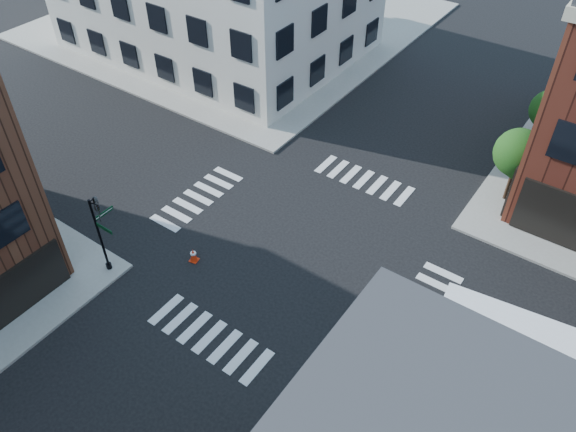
% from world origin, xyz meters
% --- Properties ---
extents(ground, '(120.00, 120.00, 0.00)m').
position_xyz_m(ground, '(0.00, 0.00, 0.00)').
color(ground, black).
rests_on(ground, ground).
extents(sidewalk_nw, '(30.00, 30.00, 0.15)m').
position_xyz_m(sidewalk_nw, '(-21.00, 21.00, 0.07)').
color(sidewalk_nw, gray).
rests_on(sidewalk_nw, ground).
extents(tree_near, '(2.69, 2.69, 4.49)m').
position_xyz_m(tree_near, '(7.56, 9.98, 3.16)').
color(tree_near, black).
rests_on(tree_near, ground).
extents(tree_far, '(2.43, 2.43, 4.07)m').
position_xyz_m(tree_far, '(7.56, 15.98, 2.87)').
color(tree_far, black).
rests_on(tree_far, ground).
extents(signal_pole, '(1.29, 1.24, 4.60)m').
position_xyz_m(signal_pole, '(-6.72, -6.68, 2.86)').
color(signal_pole, black).
rests_on(signal_pole, ground).
extents(box_truck, '(7.60, 3.13, 3.36)m').
position_xyz_m(box_truck, '(10.33, -1.74, 1.75)').
color(box_truck, white).
rests_on(box_truck, ground).
extents(traffic_cone, '(0.49, 0.49, 0.78)m').
position_xyz_m(traffic_cone, '(-3.79, -3.86, 0.38)').
color(traffic_cone, red).
rests_on(traffic_cone, ground).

